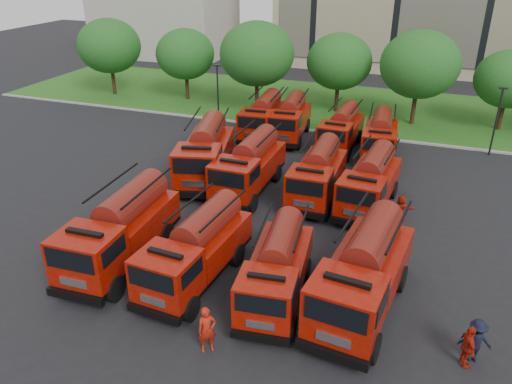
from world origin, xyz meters
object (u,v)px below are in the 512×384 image
fire_truck_9 (290,118)px  firefighter_0 (208,349)px  fire_truck_6 (318,173)px  fire_truck_4 (206,152)px  fire_truck_7 (370,182)px  fire_truck_8 (264,117)px  fire_truck_10 (341,129)px  fire_truck_2 (277,268)px  firefighter_5 (399,221)px  fire_truck_5 (249,165)px  firefighter_1 (192,298)px  firefighter_4 (231,217)px  fire_truck_1 (197,249)px  firefighter_2 (463,365)px  fire_truck_0 (121,229)px  fire_truck_3 (363,272)px  fire_truck_11 (380,137)px  firefighter_3 (471,359)px

fire_truck_9 → firefighter_0: bearing=-86.5°
fire_truck_6 → fire_truck_4: bearing=176.7°
fire_truck_4 → fire_truck_7: 10.82m
fire_truck_8 → fire_truck_10: 6.51m
fire_truck_2 → fire_truck_8: size_ratio=0.94×
fire_truck_6 → firefighter_5: size_ratio=4.31×
fire_truck_5 → firefighter_1: (1.46, -11.11, -1.71)m
firefighter_4 → fire_truck_1: bearing=127.6°
fire_truck_2 → firefighter_2: 8.05m
fire_truck_0 → fire_truck_10: size_ratio=1.17×
fire_truck_3 → fire_truck_6: fire_truck_3 is taller
fire_truck_1 → fire_truck_2: size_ratio=1.06×
firefighter_0 → firefighter_4: bearing=69.7°
firefighter_1 → firefighter_5: firefighter_5 is taller
firefighter_2 → firefighter_0: bearing=84.3°
fire_truck_7 → fire_truck_11: 8.27m
firefighter_1 → firefighter_2: (11.26, -0.12, 0.00)m
fire_truck_2 → fire_truck_10: size_ratio=1.02×
fire_truck_7 → fire_truck_9: size_ratio=1.00×
fire_truck_0 → firefighter_4: bearing=58.8°
fire_truck_8 → firefighter_1: bearing=-83.7°
fire_truck_2 → firefighter_3: 8.25m
firefighter_4 → firefighter_3: bearing=-179.3°
fire_truck_3 → fire_truck_6: bearing=120.2°
fire_truck_3 → firefighter_5: size_ratio=4.94×
fire_truck_6 → firefighter_1: fire_truck_6 is taller
fire_truck_10 → fire_truck_11: 3.08m
fire_truck_1 → firefighter_4: size_ratio=4.78×
fire_truck_0 → fire_truck_4: size_ratio=0.93×
fire_truck_11 → fire_truck_3: bearing=-89.3°
fire_truck_7 → fire_truck_11: (-0.49, 8.25, -0.07)m
fire_truck_7 → firefighter_1: (-5.97, -11.45, -1.61)m
firefighter_2 → firefighter_4: bearing=38.1°
fire_truck_5 → fire_truck_2: bearing=-62.7°
firefighter_2 → firefighter_4: size_ratio=1.18×
fire_truck_0 → firefighter_3: fire_truck_0 is taller
fire_truck_4 → fire_truck_5: fire_truck_4 is taller
fire_truck_10 → fire_truck_9: bearing=169.3°
fire_truck_1 → firefighter_5: size_ratio=4.45×
fire_truck_0 → fire_truck_6: (7.23, 10.08, -0.18)m
fire_truck_2 → fire_truck_3: (3.59, 0.56, 0.28)m
firefighter_0 → fire_truck_2: bearing=31.6°
fire_truck_2 → fire_truck_5: bearing=110.3°
firefighter_1 → fire_truck_11: bearing=71.9°
fire_truck_0 → fire_truck_10: (6.92, 18.92, -0.26)m
firefighter_0 → firefighter_1: firefighter_0 is taller
fire_truck_5 → fire_truck_10: bearing=67.3°
fire_truck_1 → fire_truck_5: bearing=100.6°
fire_truck_10 → fire_truck_11: (2.99, -0.74, 0.02)m
fire_truck_1 → fire_truck_10: (2.84, 19.04, -0.11)m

